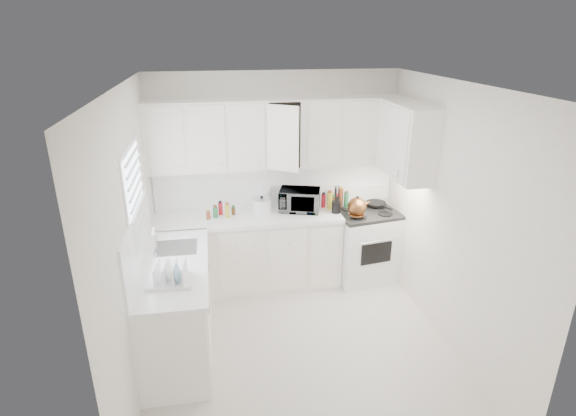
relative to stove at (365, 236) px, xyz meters
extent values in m
plane|color=silver|center=(-1.09, -1.26, -0.58)|extent=(3.20, 3.20, 0.00)
plane|color=white|center=(-1.09, -1.26, 2.02)|extent=(3.20, 3.20, 0.00)
plane|color=white|center=(-1.09, 0.34, 0.72)|extent=(3.00, 0.00, 3.00)
plane|color=white|center=(-1.09, -2.86, 0.72)|extent=(3.00, 0.00, 3.00)
plane|color=white|center=(-2.59, -1.26, 0.72)|extent=(0.00, 3.20, 3.20)
plane|color=white|center=(0.41, -1.26, 0.72)|extent=(0.00, 3.20, 3.20)
cube|color=white|center=(-1.48, 0.03, 0.34)|extent=(2.24, 0.64, 0.05)
cube|color=white|center=(-2.28, -1.06, 0.34)|extent=(0.64, 1.62, 0.05)
cube|color=white|center=(-1.09, 0.33, 0.64)|extent=(2.98, 0.02, 0.55)
cube|color=white|center=(-2.58, -1.06, 0.64)|extent=(0.02, 1.60, 0.55)
imported|color=gray|center=(-0.83, 0.10, 0.53)|extent=(0.54, 0.40, 0.33)
cylinder|color=white|center=(-1.22, 0.26, 0.50)|extent=(0.12, 0.12, 0.27)
cylinder|color=brown|center=(-1.94, 0.16, 0.43)|extent=(0.06, 0.06, 0.13)
cylinder|color=#25713F|center=(-1.86, 0.07, 0.43)|extent=(0.06, 0.06, 0.13)
cylinder|color=red|center=(-1.79, 0.16, 0.43)|extent=(0.06, 0.06, 0.13)
cylinder|color=gold|center=(-1.71, 0.07, 0.43)|extent=(0.06, 0.06, 0.13)
cylinder|color=brown|center=(-1.64, 0.16, 0.43)|extent=(0.06, 0.06, 0.13)
cylinder|color=red|center=(-0.51, 0.20, 0.46)|extent=(0.06, 0.06, 0.19)
cylinder|color=gold|center=(-0.45, 0.14, 0.46)|extent=(0.06, 0.06, 0.19)
cylinder|color=brown|center=(-0.40, 0.20, 0.46)|extent=(0.06, 0.06, 0.19)
cylinder|color=black|center=(-0.34, 0.14, 0.46)|extent=(0.06, 0.06, 0.19)
cylinder|color=brown|center=(-0.29, 0.20, 0.46)|extent=(0.06, 0.06, 0.19)
cylinder|color=#25713F|center=(-0.23, 0.14, 0.46)|extent=(0.06, 0.06, 0.19)
camera|label=1|loc=(-1.85, -5.04, 2.44)|focal=28.47mm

